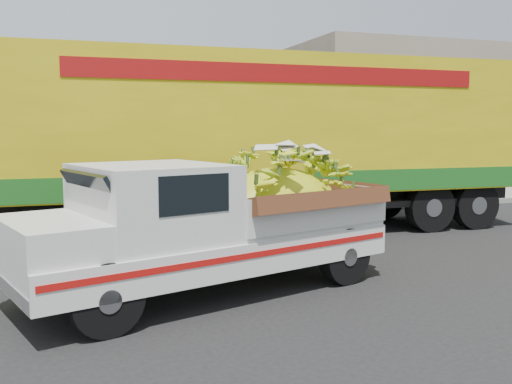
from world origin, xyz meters
name	(u,v)px	position (x,y,z in m)	size (l,w,h in m)	color
ground	(275,276)	(0.00, 0.00, 0.00)	(100.00, 100.00, 0.00)	black
curb	(191,216)	(0.00, 6.02, 0.07)	(60.00, 0.25, 0.15)	gray
sidewalk	(176,206)	(0.00, 8.12, 0.07)	(60.00, 4.00, 0.14)	gray
building_right	(438,113)	(14.00, 15.02, 3.00)	(14.00, 6.00, 6.00)	gray
pickup_truck	(231,220)	(-0.82, -0.37, 0.98)	(5.55, 3.36, 1.83)	black
semi_trailer	(268,136)	(1.18, 3.57, 2.12)	(12.01, 2.67, 3.80)	black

